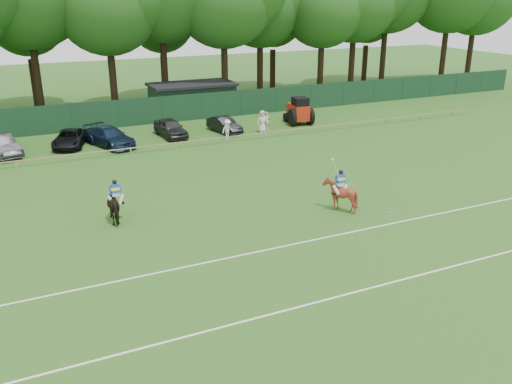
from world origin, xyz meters
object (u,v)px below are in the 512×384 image
spectator_right (262,121)px  utility_shed (192,98)px  sedan_grey (1,146)px  suv_black (70,138)px  estate_black (224,125)px  polo_ball (389,213)px  horse_chestnut (340,195)px  hatch_grey (171,128)px  spectator_mid (266,122)px  horse_dark (117,205)px  tractor (299,111)px  spectator_left (228,129)px  sedan_navy (110,137)px

spectator_right → utility_shed: size_ratio=0.23×
sedan_grey → suv_black: (4.95, 0.54, -0.13)m
sedan_grey → estate_black: (17.76, -0.31, -0.12)m
polo_ball → spectator_right: bearing=85.3°
sedan_grey → polo_ball: bearing=-65.3°
horse_chestnut → hatch_grey: size_ratio=0.42×
horse_chestnut → polo_ball: (2.27, -1.57, -0.89)m
horse_chestnut → sedan_grey: size_ratio=0.39×
sedan_grey → spectator_mid: 21.30m
hatch_grey → polo_ball: bearing=-79.2°
horse_dark → estate_black: (12.44, 15.70, -0.23)m
spectator_mid → spectator_right: (-0.48, -0.20, 0.10)m
utility_shed → tractor: 11.39m
spectator_mid → utility_shed: bearing=100.4°
estate_black → spectator_right: bearing=-35.4°
polo_ball → utility_shed: (-1.35, 29.79, 1.49)m
sedan_grey → suv_black: 4.98m
spectator_right → tractor: bearing=22.7°
sedan_grey → spectator_left: bearing=-25.4°
sedan_grey → spectator_right: 20.84m
sedan_grey → sedan_navy: sedan_grey is taller
horse_chestnut → estate_black: (0.87, 19.48, -0.27)m
hatch_grey → utility_shed: (4.75, 8.25, 0.78)m
polo_ball → estate_black: bearing=93.8°
sedan_grey → sedan_navy: size_ratio=0.92×
tractor → sedan_navy: bearing=-171.8°
spectator_left → estate_black: bearing=63.1°
horse_chestnut → spectator_right: (3.87, 18.07, 0.03)m
polo_ball → tractor: size_ratio=0.03×
horse_dark → spectator_right: 21.04m
horse_dark → spectator_mid: bearing=-138.2°
sedan_navy → tractor: tractor is taller
polo_ball → utility_shed: utility_shed is taller
suv_black → estate_black: (12.81, -0.85, 0.01)m
sedan_grey → spectator_right: size_ratio=2.46×
sedan_grey → spectator_mid: spectator_mid is taller
horse_chestnut → spectator_right: 18.48m
spectator_mid → tractor: 4.17m
horse_chestnut → spectator_mid: bearing=-93.9°
sedan_navy → estate_black: 9.91m
spectator_right → utility_shed: 10.58m
spectator_left → polo_ball: 19.02m
spectator_right → polo_ball: size_ratio=21.40×
horse_dark → spectator_left: (11.86, 13.54, -0.09)m
suv_black → tractor: bearing=15.7°
hatch_grey → spectator_mid: 8.35m
spectator_mid → utility_shed: size_ratio=0.21×
horse_chestnut → utility_shed: (0.92, 28.22, 0.61)m
spectator_left → utility_shed: bearing=74.8°
spectator_left → utility_shed: utility_shed is taller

